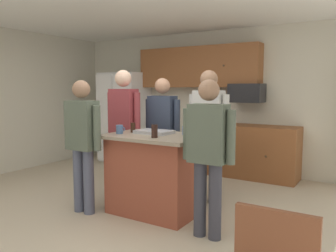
{
  "coord_description": "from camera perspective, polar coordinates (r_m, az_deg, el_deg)",
  "views": [
    {
      "loc": [
        2.55,
        -3.24,
        1.53
      ],
      "look_at": [
        0.25,
        0.48,
        1.05
      ],
      "focal_mm": 36.68,
      "sensor_mm": 36.0,
      "label": 1
    }
  ],
  "objects": [
    {
      "name": "mug_ceramic_white",
      "position": [
        4.29,
        -8.04,
        -0.55
      ],
      "size": [
        0.13,
        0.09,
        0.11
      ],
      "color": "#4C6B99",
      "rests_on": "kitchen_island"
    },
    {
      "name": "person_guest_by_door",
      "position": [
        3.48,
        6.68,
        -3.73
      ],
      "size": [
        0.57,
        0.22,
        1.62
      ],
      "rotation": [
        0.0,
        0.0,
        2.79
      ],
      "color": "#383842",
      "rests_on": "ground"
    },
    {
      "name": "kitchen_island",
      "position": [
        4.25,
        -2.14,
        -7.86
      ],
      "size": [
        1.18,
        0.84,
        0.97
      ],
      "color": "brown",
      "rests_on": "ground"
    },
    {
      "name": "glass_stout_tall",
      "position": [
        3.9,
        -2.25,
        -0.85
      ],
      "size": [
        0.07,
        0.07,
        0.15
      ],
      "color": "black",
      "rests_on": "kitchen_island"
    },
    {
      "name": "mug_blue_stoneware",
      "position": [
        4.14,
        2.99,
        -0.76
      ],
      "size": [
        0.13,
        0.09,
        0.11
      ],
      "color": "#4C6B99",
      "rests_on": "kitchen_island"
    },
    {
      "name": "person_elder_center",
      "position": [
        4.29,
        -14.02,
        -1.9
      ],
      "size": [
        0.57,
        0.22,
        1.63
      ],
      "rotation": [
        0.0,
        0.0,
        0.55
      ],
      "color": "#4C5166",
      "rests_on": "ground"
    },
    {
      "name": "refrigerator",
      "position": [
        7.26,
        -7.26,
        1.45
      ],
      "size": [
        0.9,
        0.76,
        1.85
      ],
      "color": "white",
      "rests_on": "ground"
    },
    {
      "name": "serving_tray",
      "position": [
        4.26,
        -2.31,
        -0.99
      ],
      "size": [
        0.44,
        0.3,
        0.04
      ],
      "color": "#B7B7BC",
      "rests_on": "kitchen_island"
    },
    {
      "name": "tumbler_amber",
      "position": [
        4.03,
        3.37,
        -0.81
      ],
      "size": [
        0.07,
        0.07,
        0.13
      ],
      "color": "black",
      "rests_on": "kitchen_island"
    },
    {
      "name": "floor",
      "position": [
        4.4,
        -6.29,
        -14.11
      ],
      "size": [
        7.04,
        7.04,
        0.0
      ],
      "primitive_type": "plane",
      "color": "#B7A88E",
      "rests_on": "ground"
    },
    {
      "name": "person_host_foreground",
      "position": [
        4.95,
        -0.92,
        -0.28
      ],
      "size": [
        0.57,
        0.22,
        1.68
      ],
      "rotation": [
        0.0,
        0.0,
        -1.12
      ],
      "color": "#4C5166",
      "rests_on": "ground"
    },
    {
      "name": "back_wall",
      "position": [
        6.57,
        8.82,
        4.19
      ],
      "size": [
        6.4,
        0.1,
        2.6
      ],
      "primitive_type": "cube",
      "color": "beige",
      "rests_on": "ground"
    },
    {
      "name": "cabinet_run_lower",
      "position": [
        6.14,
        12.68,
        -4.01
      ],
      "size": [
        1.8,
        0.63,
        0.9
      ],
      "color": "brown",
      "rests_on": "ground"
    },
    {
      "name": "person_guest_left",
      "position": [
        4.58,
        6.73,
        -0.07
      ],
      "size": [
        0.57,
        0.23,
        1.77
      ],
      "rotation": [
        0.0,
        0.0,
        -2.07
      ],
      "color": "#4C5166",
      "rests_on": "ground"
    },
    {
      "name": "cabinet_run_upper",
      "position": [
        6.56,
        4.95,
        9.7
      ],
      "size": [
        2.4,
        0.38,
        0.75
      ],
      "color": "brown"
    },
    {
      "name": "microwave_over_range",
      "position": [
        6.07,
        12.97,
        5.36
      ],
      "size": [
        0.56,
        0.4,
        0.32
      ],
      "primitive_type": "cube",
      "color": "black"
    },
    {
      "name": "person_guest_right",
      "position": [
        4.95,
        -7.36,
        0.57
      ],
      "size": [
        0.57,
        0.24,
        1.79
      ],
      "rotation": [
        0.0,
        0.0,
        -0.46
      ],
      "color": "#232D4C",
      "rests_on": "ground"
    },
    {
      "name": "glass_pilsner",
      "position": [
        4.38,
        -5.84,
        -0.26
      ],
      "size": [
        0.06,
        0.06,
        0.13
      ],
      "color": "black",
      "rests_on": "kitchen_island"
    }
  ]
}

